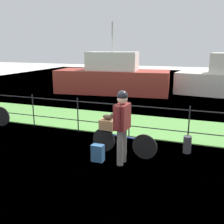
{
  "coord_description": "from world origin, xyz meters",
  "views": [
    {
      "loc": [
        2.75,
        -4.89,
        2.58
      ],
      "look_at": [
        0.51,
        1.25,
        0.9
      ],
      "focal_mm": 40.89,
      "sensor_mm": 36.0,
      "label": 1
    }
  ],
  "objects_px": {
    "wooden_crate": "(108,124)",
    "backpack_on_paving": "(98,153)",
    "bicycle_main": "(123,142)",
    "mooring_bollard": "(187,145)",
    "cyclist_person": "(122,121)",
    "moored_boat_near": "(112,78)",
    "terrier_dog": "(109,117)"
  },
  "relations": [
    {
      "from": "wooden_crate",
      "to": "backpack_on_paving",
      "type": "xyz_separation_m",
      "value": [
        -0.03,
        -0.59,
        -0.53
      ]
    },
    {
      "from": "bicycle_main",
      "to": "wooden_crate",
      "type": "relative_size",
      "value": 4.52
    },
    {
      "from": "bicycle_main",
      "to": "mooring_bollard",
      "type": "distance_m",
      "value": 1.62
    },
    {
      "from": "cyclist_person",
      "to": "moored_boat_near",
      "type": "height_order",
      "value": "moored_boat_near"
    },
    {
      "from": "wooden_crate",
      "to": "mooring_bollard",
      "type": "height_order",
      "value": "wooden_crate"
    },
    {
      "from": "backpack_on_paving",
      "to": "mooring_bollard",
      "type": "height_order",
      "value": "mooring_bollard"
    },
    {
      "from": "wooden_crate",
      "to": "moored_boat_near",
      "type": "bearing_deg",
      "value": 109.26
    },
    {
      "from": "terrier_dog",
      "to": "bicycle_main",
      "type": "bearing_deg",
      "value": -5.41
    },
    {
      "from": "backpack_on_paving",
      "to": "moored_boat_near",
      "type": "distance_m",
      "value": 9.06
    },
    {
      "from": "wooden_crate",
      "to": "cyclist_person",
      "type": "relative_size",
      "value": 0.22
    },
    {
      "from": "wooden_crate",
      "to": "moored_boat_near",
      "type": "height_order",
      "value": "moored_boat_near"
    },
    {
      "from": "terrier_dog",
      "to": "mooring_bollard",
      "type": "distance_m",
      "value": 2.08
    },
    {
      "from": "moored_boat_near",
      "to": "terrier_dog",
      "type": "bearing_deg",
      "value": -70.59
    },
    {
      "from": "terrier_dog",
      "to": "moored_boat_near",
      "type": "bearing_deg",
      "value": 109.41
    },
    {
      "from": "bicycle_main",
      "to": "backpack_on_paving",
      "type": "height_order",
      "value": "bicycle_main"
    },
    {
      "from": "cyclist_person",
      "to": "terrier_dog",
      "type": "bearing_deg",
      "value": 134.98
    },
    {
      "from": "mooring_bollard",
      "to": "backpack_on_paving",
      "type": "bearing_deg",
      "value": -147.66
    },
    {
      "from": "bicycle_main",
      "to": "cyclist_person",
      "type": "xyz_separation_m",
      "value": [
        0.13,
        -0.46,
        0.68
      ]
    },
    {
      "from": "wooden_crate",
      "to": "mooring_bollard",
      "type": "relative_size",
      "value": 0.86
    },
    {
      "from": "terrier_dog",
      "to": "moored_boat_near",
      "type": "height_order",
      "value": "moored_boat_near"
    },
    {
      "from": "terrier_dog",
      "to": "moored_boat_near",
      "type": "distance_m",
      "value": 8.5
    },
    {
      "from": "terrier_dog",
      "to": "backpack_on_paving",
      "type": "distance_m",
      "value": 0.93
    },
    {
      "from": "terrier_dog",
      "to": "moored_boat_near",
      "type": "relative_size",
      "value": 0.05
    },
    {
      "from": "terrier_dog",
      "to": "cyclist_person",
      "type": "relative_size",
      "value": 0.19
    },
    {
      "from": "cyclist_person",
      "to": "mooring_bollard",
      "type": "xyz_separation_m",
      "value": [
        1.35,
        1.12,
        -0.79
      ]
    },
    {
      "from": "terrier_dog",
      "to": "backpack_on_paving",
      "type": "xyz_separation_m",
      "value": [
        -0.06,
        -0.58,
        -0.73
      ]
    },
    {
      "from": "cyclist_person",
      "to": "mooring_bollard",
      "type": "bearing_deg",
      "value": 39.74
    },
    {
      "from": "cyclist_person",
      "to": "wooden_crate",
      "type": "bearing_deg",
      "value": 136.23
    },
    {
      "from": "terrier_dog",
      "to": "cyclist_person",
      "type": "bearing_deg",
      "value": -45.02
    },
    {
      "from": "terrier_dog",
      "to": "moored_boat_near",
      "type": "xyz_separation_m",
      "value": [
        -2.82,
        8.02,
        -0.06
      ]
    },
    {
      "from": "backpack_on_paving",
      "to": "moored_boat_near",
      "type": "bearing_deg",
      "value": 109.29
    },
    {
      "from": "terrier_dog",
      "to": "mooring_bollard",
      "type": "relative_size",
      "value": 0.74
    }
  ]
}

